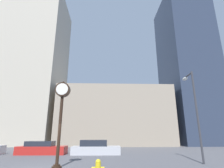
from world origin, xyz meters
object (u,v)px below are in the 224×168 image
car_silver (95,148)px  street_lamp_right (193,101)px  street_clock (62,106)px  fire_hydrant_near (98,166)px  car_red (42,149)px

car_silver → street_lamp_right: size_ratio=0.72×
street_lamp_right → street_clock: bearing=-170.4°
car_silver → fire_hydrant_near: size_ratio=6.85×
street_lamp_right → car_red: bearing=155.2°
fire_hydrant_near → street_lamp_right: bearing=24.3°
car_red → street_lamp_right: (12.82, -5.93, 3.78)m
car_red → street_lamp_right: street_lamp_right is taller
fire_hydrant_near → street_lamp_right: size_ratio=0.11×
car_silver → street_clock: bearing=-103.9°
car_red → car_silver: car_silver is taller
fire_hydrant_near → street_lamp_right: street_lamp_right is taller
car_silver → car_red: bearing=177.2°
street_clock → street_lamp_right: size_ratio=0.81×
car_red → fire_hydrant_near: size_ratio=6.83×
fire_hydrant_near → street_lamp_right: (6.89, 3.11, 3.97)m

